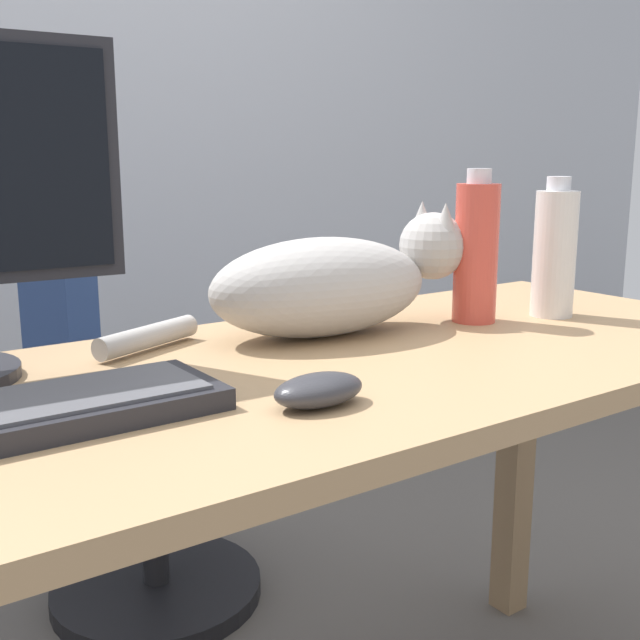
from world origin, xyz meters
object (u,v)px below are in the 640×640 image
(office_chair, at_px, (129,446))
(spray_bottle, at_px, (555,252))
(keyboard, at_px, (5,418))
(computer_mouse, at_px, (319,390))
(water_bottle, at_px, (476,251))
(cat, at_px, (334,282))

(office_chair, relative_size, spray_bottle, 3.81)
(keyboard, relative_size, computer_mouse, 4.00)
(office_chair, bearing_deg, water_bottle, -62.95)
(keyboard, relative_size, cat, 0.72)
(cat, bearing_deg, water_bottle, -14.28)
(keyboard, distance_m, computer_mouse, 0.32)
(office_chair, xyz_separation_m, keyboard, (-0.42, -0.78, 0.37))
(keyboard, bearing_deg, spray_bottle, 3.51)
(computer_mouse, xyz_separation_m, spray_bottle, (0.61, 0.17, 0.09))
(office_chair, height_order, keyboard, office_chair)
(office_chair, relative_size, keyboard, 2.04)
(water_bottle, relative_size, spray_bottle, 1.06)
(office_chair, distance_m, computer_mouse, 0.98)
(keyboard, bearing_deg, office_chair, 61.79)
(office_chair, distance_m, cat, 0.77)
(keyboard, bearing_deg, computer_mouse, -21.01)
(cat, xyz_separation_m, spray_bottle, (0.39, -0.11, 0.03))
(computer_mouse, bearing_deg, keyboard, 158.99)
(computer_mouse, height_order, spray_bottle, spray_bottle)
(keyboard, bearing_deg, water_bottle, 7.46)
(computer_mouse, bearing_deg, cat, 51.15)
(office_chair, height_order, spray_bottle, spray_bottle)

